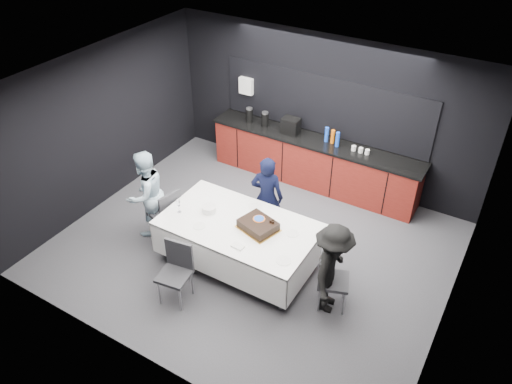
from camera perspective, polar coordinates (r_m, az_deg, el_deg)
ground at (r=8.15m, az=-0.36°, el=-6.38°), size 6.00×6.00×0.00m
room_shell at (r=7.05m, az=-0.42°, el=4.96°), size 6.04×5.04×2.82m
kitchenette at (r=9.43m, az=6.52°, el=3.92°), size 4.10×0.64×2.05m
party_table at (r=7.48m, az=-1.97°, el=-4.47°), size 2.32×1.32×0.78m
cake_assembly at (r=7.25m, az=0.25°, el=-3.80°), size 0.65×0.58×0.17m
plate_stack at (r=7.62m, az=-5.37°, el=-1.95°), size 0.22×0.22×0.10m
loose_plate_near at (r=7.38m, az=-6.48°, el=-3.89°), size 0.18×0.18×0.01m
loose_plate_right_a at (r=7.23m, az=4.17°, el=-4.74°), size 0.18×0.18×0.01m
loose_plate_right_b at (r=6.79m, az=3.18°, el=-7.83°), size 0.21×0.21×0.01m
loose_plate_far at (r=7.70m, az=-0.10°, el=-1.70°), size 0.22×0.22×0.01m
fork_pile at (r=6.99m, az=-2.09°, el=-6.21°), size 0.18×0.12×0.03m
champagne_flute at (r=7.60m, az=-8.86°, el=-1.33°), size 0.06×0.06×0.22m
chair_left at (r=8.15m, az=-10.13°, el=-2.17°), size 0.50×0.50×0.92m
chair_right at (r=7.00m, az=8.25°, el=-9.44°), size 0.54×0.54×0.92m
chair_near at (r=7.13m, az=-9.07°, el=-8.53°), size 0.48×0.48×0.92m
person_center at (r=8.00m, az=1.26°, el=-0.58°), size 0.61×0.48×1.46m
person_left at (r=8.22m, az=-12.45°, el=-0.22°), size 0.66×0.80×1.51m
person_right at (r=6.84m, az=8.69°, el=-8.72°), size 0.67×0.99×1.43m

